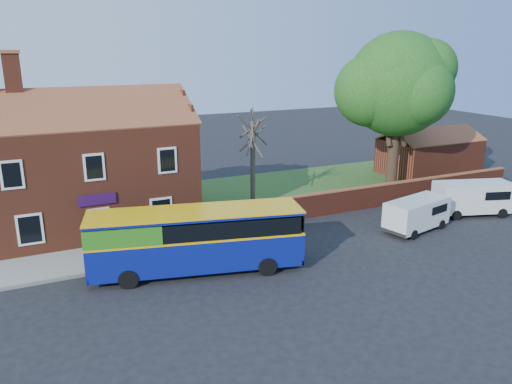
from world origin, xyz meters
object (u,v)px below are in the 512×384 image
van_far (473,197)px  large_tree (397,88)px  bus (190,238)px  van_near (417,213)px

van_far → large_tree: size_ratio=0.45×
van_far → large_tree: bearing=112.0°
bus → van_far: bearing=14.4°
van_far → large_tree: 10.14m
van_near → bus: bearing=166.2°
large_tree → van_far: bearing=-85.5°
van_near → large_tree: (4.89, 8.40, 6.76)m
large_tree → van_near: bearing=-120.2°
bus → large_tree: 21.75m
van_near → large_tree: bearing=46.6°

